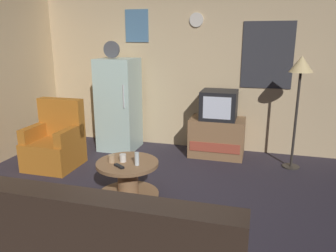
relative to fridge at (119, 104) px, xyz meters
The scene contains 12 objects.
ground_plane 2.36m from the fridge, 62.31° to the right, with size 12.00×12.00×0.00m, color #2D2833.
wall_with_art 1.31m from the fridge, 24.17° to the left, with size 5.20×0.12×2.77m.
fridge is the anchor object (origin of this frame).
tv_stand 1.69m from the fridge, ahead, with size 0.84×0.53×0.60m.
crt_tv 1.64m from the fridge, ahead, with size 0.54×0.51×0.44m.
standing_lamp 2.80m from the fridge, ahead, with size 0.32×0.32×1.59m.
coffee_table 1.88m from the fridge, 63.44° to the right, with size 0.72×0.72×0.44m.
wine_glass 1.94m from the fridge, 60.45° to the right, with size 0.05×0.05×0.15m, color silver.
mug_ceramic_white 1.81m from the fridge, 64.97° to the right, with size 0.08×0.08×0.09m, color silver.
mug_ceramic_tan 1.81m from the fridge, 69.07° to the right, with size 0.08×0.08×0.09m, color tan.
remote_control 1.97m from the fridge, 66.40° to the right, with size 0.15×0.04×0.02m, color black.
armchair 1.21m from the fridge, 120.70° to the right, with size 0.68×0.68×0.96m.
Camera 1 is at (1.17, -2.92, 1.82)m, focal length 35.09 mm.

